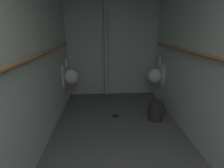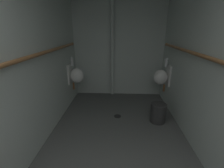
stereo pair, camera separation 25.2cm
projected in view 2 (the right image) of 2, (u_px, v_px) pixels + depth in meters
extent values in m
cube|color=#4C4F4C|center=(117.00, 148.00, 2.34)|extent=(2.32, 4.15, 0.08)
cube|color=#B5C0B8|center=(27.00, 60.00, 1.95)|extent=(0.06, 4.15, 2.54)
cube|color=#B5C0B8|center=(213.00, 62.00, 1.86)|extent=(0.06, 4.15, 2.54)
cube|color=#B5C0B8|center=(119.00, 45.00, 3.83)|extent=(2.32, 0.06, 2.54)
ellipsoid|color=white|center=(77.00, 76.00, 3.55)|extent=(0.30, 0.26, 0.34)
cube|color=white|center=(70.00, 73.00, 3.54)|extent=(0.03, 0.30, 0.44)
cylinder|color=silver|center=(72.00, 62.00, 3.45)|extent=(0.06, 0.06, 0.16)
sphere|color=silver|center=(72.00, 58.00, 3.42)|extent=(0.06, 0.06, 0.06)
cylinder|color=#936038|center=(74.00, 86.00, 3.63)|extent=(0.04, 0.04, 0.16)
ellipsoid|color=white|center=(161.00, 77.00, 3.43)|extent=(0.30, 0.26, 0.34)
cube|color=white|center=(168.00, 75.00, 3.41)|extent=(0.03, 0.30, 0.44)
cylinder|color=silver|center=(166.00, 63.00, 3.33)|extent=(0.06, 0.06, 0.16)
sphere|color=silver|center=(167.00, 59.00, 3.30)|extent=(0.06, 0.06, 0.06)
cylinder|color=#936038|center=(164.00, 88.00, 3.51)|extent=(0.04, 0.04, 0.16)
cylinder|color=#936038|center=(34.00, 56.00, 1.94)|extent=(0.05, 3.34, 0.05)
sphere|color=#936038|center=(72.00, 44.00, 3.51)|extent=(0.06, 0.06, 0.06)
cylinder|color=#936038|center=(206.00, 57.00, 1.85)|extent=(0.05, 3.28, 0.05)
sphere|color=#936038|center=(167.00, 44.00, 3.39)|extent=(0.06, 0.06, 0.06)
cylinder|color=#B5C0B8|center=(112.00, 46.00, 3.74)|extent=(0.09, 0.09, 2.49)
cylinder|color=black|center=(118.00, 116.00, 3.12)|extent=(0.14, 0.14, 0.01)
cylinder|color=#2D2D2D|center=(158.00, 113.00, 2.89)|extent=(0.28, 0.28, 0.36)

